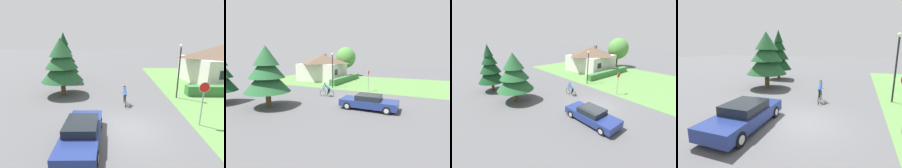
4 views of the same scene
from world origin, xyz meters
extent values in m
plane|color=#515154|center=(0.00, 0.00, 0.00)|extent=(140.00, 140.00, 0.00)
cube|color=#568442|center=(12.06, 4.00, 0.01)|extent=(16.00, 36.00, 0.01)
cube|color=beige|center=(12.22, 11.69, 1.52)|extent=(8.44, 7.67, 3.04)
pyramid|color=brown|center=(12.22, 11.69, 3.84)|extent=(9.11, 8.29, 1.60)
cube|color=silver|center=(12.53, 8.17, 1.00)|extent=(0.90, 0.14, 2.00)
cube|color=black|center=(10.35, 7.98, 1.67)|extent=(1.10, 0.16, 0.90)
cube|color=brown|center=(14.50, 12.60, 4.40)|extent=(0.54, 0.54, 0.80)
cube|color=#387038|center=(11.33, 6.56, 0.47)|extent=(10.61, 0.90, 0.95)
cube|color=navy|center=(-2.44, -1.49, 0.54)|extent=(1.98, 4.79, 0.58)
cube|color=black|center=(-2.44, -1.48, 1.04)|extent=(1.68, 2.04, 0.42)
cylinder|color=black|center=(-3.29, 0.09, 0.32)|extent=(0.31, 0.64, 0.63)
cylinder|color=#ADADB2|center=(-3.29, 0.09, 0.32)|extent=(0.32, 0.38, 0.37)
cylinder|color=black|center=(-1.68, 0.14, 0.32)|extent=(0.31, 0.64, 0.63)
cylinder|color=#ADADB2|center=(-1.68, 0.14, 0.32)|extent=(0.32, 0.38, 0.37)
cylinder|color=black|center=(-3.19, -3.13, 0.32)|extent=(0.31, 0.64, 0.63)
cylinder|color=#ADADB2|center=(-3.19, -3.13, 0.32)|extent=(0.32, 0.38, 0.37)
cylinder|color=black|center=(-1.59, -3.08, 0.32)|extent=(0.31, 0.64, 0.63)
cylinder|color=#ADADB2|center=(-1.59, -3.08, 0.32)|extent=(0.32, 0.38, 0.37)
torus|color=black|center=(0.07, 3.49, 0.35)|extent=(0.09, 0.74, 0.74)
torus|color=black|center=(0.01, 4.46, 0.35)|extent=(0.09, 0.74, 0.74)
cylinder|color=#338C3F|center=(0.06, 3.73, 0.54)|extent=(0.05, 0.17, 0.63)
cylinder|color=#338C3F|center=(0.04, 4.09, 0.57)|extent=(0.07, 0.61, 0.71)
cylinder|color=#338C3F|center=(0.04, 4.03, 0.88)|extent=(0.08, 0.73, 0.10)
cylinder|color=#338C3F|center=(0.07, 3.65, 0.29)|extent=(0.06, 0.33, 0.16)
cylinder|color=#338C3F|center=(0.07, 3.58, 0.60)|extent=(0.04, 0.21, 0.51)
cylinder|color=#338C3F|center=(0.02, 4.43, 0.63)|extent=(0.04, 0.12, 0.57)
cylinder|color=black|center=(0.02, 4.39, 0.91)|extent=(0.44, 0.05, 0.02)
ellipsoid|color=black|center=(0.06, 3.66, 0.87)|extent=(0.09, 0.20, 0.05)
cylinder|color=black|center=(0.06, 3.65, 0.66)|extent=(0.12, 0.25, 0.53)
cylinder|color=black|center=(0.06, 3.81, 0.58)|extent=(0.12, 0.25, 0.68)
cylinder|color=beige|center=(0.06, 3.72, 0.26)|extent=(0.08, 0.08, 0.30)
cylinder|color=beige|center=(0.11, 3.88, 0.16)|extent=(0.17, 0.08, 0.21)
cylinder|color=#264CB2|center=(0.05, 3.94, 1.10)|extent=(0.26, 0.68, 0.56)
cylinder|color=#264CB2|center=(0.02, 4.16, 1.09)|extent=(0.08, 0.25, 0.35)
cylinder|color=#264CB2|center=(0.02, 4.44, 1.09)|extent=(0.08, 0.25, 0.35)
sphere|color=beige|center=(0.03, 4.21, 1.43)|extent=(0.19, 0.19, 0.19)
ellipsoid|color=black|center=(0.03, 4.21, 1.48)|extent=(0.22, 0.18, 0.12)
cylinder|color=gray|center=(4.57, 0.60, 1.11)|extent=(0.07, 0.07, 2.21)
cylinder|color=red|center=(4.57, 0.60, 2.47)|extent=(0.61, 0.05, 0.61)
cylinder|color=silver|center=(4.57, 0.60, 2.47)|extent=(0.65, 0.04, 0.65)
cylinder|color=black|center=(4.88, 5.82, 2.27)|extent=(0.12, 0.12, 4.55)
sphere|color=white|center=(4.88, 5.82, 4.68)|extent=(0.30, 0.30, 0.30)
cone|color=black|center=(4.88, 5.82, 4.84)|extent=(0.18, 0.18, 0.12)
cylinder|color=#4C3823|center=(-5.73, 6.54, 0.69)|extent=(0.45, 0.45, 1.38)
cone|color=#23562D|center=(-5.73, 6.54, 2.49)|extent=(3.86, 3.86, 2.21)
cone|color=#23562D|center=(-5.73, 6.54, 3.57)|extent=(3.01, 3.01, 1.94)
cone|color=#23562D|center=(-5.73, 6.54, 4.51)|extent=(2.16, 2.16, 1.68)
cylinder|color=#4C3823|center=(19.05, 10.02, 1.11)|extent=(0.31, 0.31, 2.23)
ellipsoid|color=#4C893D|center=(19.05, 10.02, 4.05)|extent=(4.28, 4.28, 4.50)
camera|label=1|loc=(-0.73, -9.46, 5.33)|focal=28.00mm
camera|label=2|loc=(-16.37, -5.43, 4.47)|focal=28.00mm
camera|label=3|loc=(-11.21, -8.68, 7.11)|focal=24.00mm
camera|label=4|loc=(2.60, -8.10, 3.79)|focal=28.00mm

